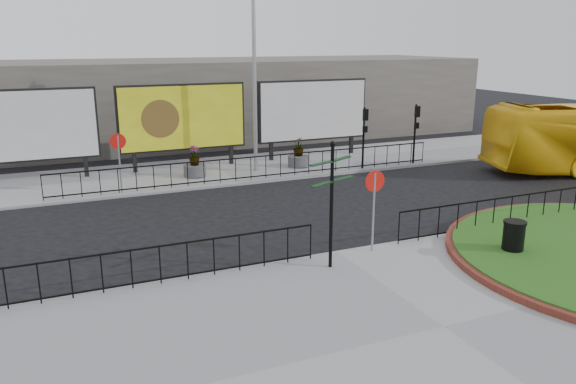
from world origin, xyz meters
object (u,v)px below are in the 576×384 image
litter_bin (513,239)px  fingerpost_sign (332,193)px  lamp_post (255,71)px  planter_a (195,166)px  billboard_mid (183,118)px  planter_c (298,157)px

litter_bin → fingerpost_sign: bearing=164.7°
lamp_post → fingerpost_sign: 12.47m
litter_bin → planter_a: planter_a is taller
billboard_mid → fingerpost_sign: bearing=-86.8°
billboard_mid → lamp_post: size_ratio=0.67×
lamp_post → fingerpost_sign: bearing=-100.6°
billboard_mid → fingerpost_sign: (0.77, -13.97, -0.34)m
fingerpost_sign → planter_a: bearing=74.1°
lamp_post → planter_a: lamp_post is taller
fingerpost_sign → planter_c: fingerpost_sign is taller
litter_bin → planter_c: (-0.74, 13.43, -0.05)m
litter_bin → planter_a: size_ratio=0.75×
fingerpost_sign → litter_bin: 5.65m
billboard_mid → planter_c: (5.26, -1.97, -1.99)m
billboard_mid → litter_bin: billboard_mid is taller
billboard_mid → lamp_post: 4.23m
lamp_post → planter_a: bearing=-180.0°
fingerpost_sign → lamp_post: bearing=59.9°
billboard_mid → litter_bin: (6.00, -15.40, -1.93)m
planter_a → planter_c: 5.26m
billboard_mid → litter_bin: size_ratio=5.73×
litter_bin → planter_a: (-6.00, 13.43, -0.07)m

